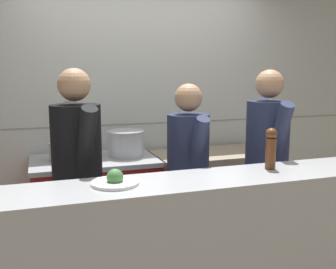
# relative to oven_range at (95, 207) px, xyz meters

# --- Properties ---
(wall_back_tiled) EXTENTS (8.00, 0.06, 2.60)m
(wall_back_tiled) POSITION_rel_oven_range_xyz_m (0.56, 0.40, 0.84)
(wall_back_tiled) COLOR silver
(wall_back_tiled) RESTS_ON ground_plane
(oven_range) EXTENTS (1.08, 0.71, 0.91)m
(oven_range) POSITION_rel_oven_range_xyz_m (0.00, 0.00, 0.00)
(oven_range) COLOR maroon
(oven_range) RESTS_ON ground_plane
(prep_counter) EXTENTS (1.16, 0.65, 0.89)m
(prep_counter) POSITION_rel_oven_range_xyz_m (1.17, -0.00, -0.01)
(prep_counter) COLOR gray
(prep_counter) RESTS_ON ground_plane
(pass_counter) EXTENTS (3.16, 0.45, 1.04)m
(pass_counter) POSITION_rel_oven_range_xyz_m (0.61, -1.34, 0.06)
(pass_counter) COLOR #B7BABF
(pass_counter) RESTS_ON ground_plane
(stock_pot) EXTENTS (0.24, 0.24, 0.16)m
(stock_pot) POSITION_rel_oven_range_xyz_m (-0.26, -0.01, 0.54)
(stock_pot) COLOR #B7BABF
(stock_pot) RESTS_ON oven_range
(sauce_pot) EXTENTS (0.33, 0.33, 0.23)m
(sauce_pot) POSITION_rel_oven_range_xyz_m (0.29, -0.01, 0.58)
(sauce_pot) COLOR #B7BABF
(sauce_pot) RESTS_ON oven_range
(mixing_bowl_steel) EXTENTS (0.28, 0.28, 0.09)m
(mixing_bowl_steel) POSITION_rel_oven_range_xyz_m (0.92, -0.04, 0.47)
(mixing_bowl_steel) COLOR #B7BABF
(mixing_bowl_steel) RESTS_ON prep_counter
(plated_dish_main) EXTENTS (0.27, 0.27, 0.10)m
(plated_dish_main) POSITION_rel_oven_range_xyz_m (-0.06, -1.30, 0.61)
(plated_dish_main) COLOR white
(plated_dish_main) RESTS_ON pass_counter
(pepper_mill) EXTENTS (0.07, 0.07, 0.27)m
(pepper_mill) POSITION_rel_oven_range_xyz_m (0.97, -1.27, 0.73)
(pepper_mill) COLOR brown
(pepper_mill) RESTS_ON pass_counter
(chef_head_cook) EXTENTS (0.40, 0.74, 1.70)m
(chef_head_cook) POSITION_rel_oven_range_xyz_m (-0.21, -0.70, 0.49)
(chef_head_cook) COLOR black
(chef_head_cook) RESTS_ON ground_plane
(chef_sous) EXTENTS (0.33, 0.69, 1.58)m
(chef_sous) POSITION_rel_oven_range_xyz_m (0.62, -0.70, 0.43)
(chef_sous) COLOR black
(chef_sous) RESTS_ON ground_plane
(chef_line) EXTENTS (0.39, 0.74, 1.69)m
(chef_line) POSITION_rel_oven_range_xyz_m (1.28, -0.75, 0.48)
(chef_line) COLOR black
(chef_line) RESTS_ON ground_plane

